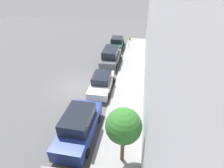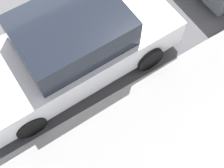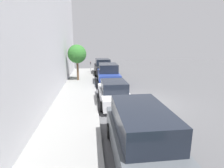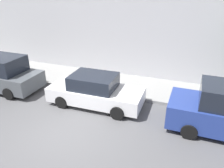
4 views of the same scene
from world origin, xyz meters
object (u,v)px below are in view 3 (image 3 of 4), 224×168
(parked_suv_nearest, at_px, (103,67))
(parked_sedan_third, at_px, (114,93))
(street_tree, at_px, (77,54))
(parked_suv_second, at_px, (108,74))
(parked_minivan_fourth, at_px, (141,135))
(parking_meter_near, at_px, (91,66))

(parked_suv_nearest, height_order, parked_sedan_third, parked_suv_nearest)
(street_tree, bearing_deg, parked_sedan_third, 111.44)
(parked_suv_nearest, distance_m, street_tree, 5.41)
(parked_suv_second, height_order, parked_minivan_fourth, parked_suv_second)
(parked_suv_nearest, height_order, parking_meter_near, parked_suv_nearest)
(parked_sedan_third, bearing_deg, parked_minivan_fourth, 91.81)
(parked_suv_nearest, distance_m, parked_suv_second, 5.56)
(parking_meter_near, bearing_deg, street_tree, 74.94)
(parking_meter_near, xyz_separation_m, street_tree, (1.32, 4.90, 1.83))
(street_tree, bearing_deg, parked_minivan_fourth, 103.04)
(parked_sedan_third, height_order, parking_meter_near, parking_meter_near)
(parked_minivan_fourth, xyz_separation_m, parking_meter_near, (1.73, -18.04, 0.09))
(parked_suv_nearest, xyz_separation_m, parking_meter_near, (1.56, -0.74, 0.08))
(parked_suv_nearest, height_order, parked_minivan_fourth, parked_suv_nearest)
(parked_suv_second, xyz_separation_m, parked_sedan_third, (0.20, 5.88, -0.21))
(parked_suv_second, bearing_deg, parked_sedan_third, 88.10)
(parked_sedan_third, height_order, parked_minivan_fourth, parked_minivan_fourth)
(parked_sedan_third, xyz_separation_m, parked_minivan_fourth, (-0.19, 5.86, 0.20))
(parked_suv_second, xyz_separation_m, street_tree, (3.05, -1.40, 1.92))
(parked_suv_second, relative_size, parked_sedan_third, 1.06)
(parked_suv_second, relative_size, parking_meter_near, 3.42)
(parked_suv_second, distance_m, parked_sedan_third, 5.89)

